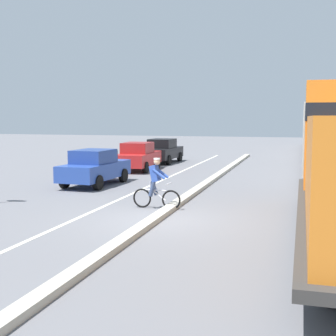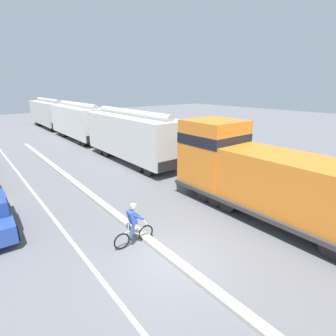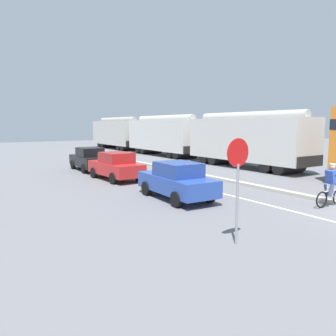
{
  "view_description": "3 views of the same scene",
  "coord_description": "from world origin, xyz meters",
  "px_view_note": "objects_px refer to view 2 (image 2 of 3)",
  "views": [
    {
      "loc": [
        4.14,
        -13.18,
        3.08
      ],
      "look_at": [
        -0.46,
        2.81,
        1.26
      ],
      "focal_mm": 50.0,
      "sensor_mm": 36.0,
      "label": 1
    },
    {
      "loc": [
        -5.04,
        -6.13,
        5.96
      ],
      "look_at": [
        2.73,
        3.62,
        2.01
      ],
      "focal_mm": 28.0,
      "sensor_mm": 36.0,
      "label": 2
    },
    {
      "loc": [
        -12.89,
        -5.43,
        3.23
      ],
      "look_at": [
        -4.06,
        7.99,
        1.09
      ],
      "focal_mm": 35.0,
      "sensor_mm": 36.0,
      "label": 3
    }
  ],
  "objects_px": {
    "locomotive": "(271,181)",
    "hopper_car_middle": "(79,121)",
    "hopper_car_lead": "(132,136)",
    "cyclist": "(133,226)",
    "hopper_car_trailing": "(50,113)"
  },
  "relations": [
    {
      "from": "hopper_car_trailing",
      "to": "cyclist",
      "type": "xyz_separation_m",
      "value": [
        -6.17,
        -33.39,
        -1.26
      ]
    },
    {
      "from": "locomotive",
      "to": "hopper_car_middle",
      "type": "relative_size",
      "value": 1.1
    },
    {
      "from": "hopper_car_middle",
      "to": "cyclist",
      "type": "xyz_separation_m",
      "value": [
        -6.17,
        -21.79,
        -1.26
      ]
    },
    {
      "from": "hopper_car_middle",
      "to": "cyclist",
      "type": "distance_m",
      "value": 22.68
    },
    {
      "from": "cyclist",
      "to": "locomotive",
      "type": "bearing_deg",
      "value": -17.65
    },
    {
      "from": "locomotive",
      "to": "hopper_car_trailing",
      "type": "height_order",
      "value": "locomotive"
    },
    {
      "from": "locomotive",
      "to": "hopper_car_trailing",
      "type": "relative_size",
      "value": 1.1
    },
    {
      "from": "hopper_car_lead",
      "to": "hopper_car_trailing",
      "type": "relative_size",
      "value": 1.0
    },
    {
      "from": "locomotive",
      "to": "cyclist",
      "type": "relative_size",
      "value": 6.77
    },
    {
      "from": "hopper_car_lead",
      "to": "hopper_car_middle",
      "type": "bearing_deg",
      "value": 90.0
    },
    {
      "from": "locomotive",
      "to": "cyclist",
      "type": "height_order",
      "value": "locomotive"
    },
    {
      "from": "locomotive",
      "to": "cyclist",
      "type": "xyz_separation_m",
      "value": [
        -6.17,
        1.96,
        -0.98
      ]
    },
    {
      "from": "hopper_car_lead",
      "to": "cyclist",
      "type": "bearing_deg",
      "value": -121.16
    },
    {
      "from": "hopper_car_middle",
      "to": "locomotive",
      "type": "bearing_deg",
      "value": -90.0
    },
    {
      "from": "hopper_car_middle",
      "to": "hopper_car_trailing",
      "type": "relative_size",
      "value": 1.0
    }
  ]
}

